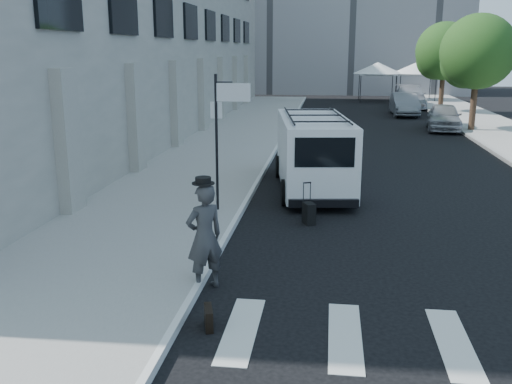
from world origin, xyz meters
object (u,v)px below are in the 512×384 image
(businessman, at_px, (204,237))
(briefcase, at_px, (209,318))
(parked_car_c, at_px, (410,97))
(suitcase, at_px, (309,213))
(cargo_van, at_px, (313,152))
(parked_car_b, at_px, (404,104))
(parked_car_a, at_px, (444,117))

(businessman, distance_m, briefcase, 1.75)
(parked_car_c, bearing_deg, suitcase, -97.52)
(businessman, height_order, cargo_van, cargo_van)
(parked_car_c, bearing_deg, parked_car_b, -96.37)
(suitcase, bearing_deg, parked_car_c, 53.82)
(businessman, bearing_deg, suitcase, -151.82)
(businessman, relative_size, parked_car_c, 0.35)
(parked_car_b, distance_m, parked_car_c, 5.51)
(cargo_van, bearing_deg, parked_car_c, 68.72)
(briefcase, height_order, parked_car_b, parked_car_b)
(cargo_van, xyz_separation_m, parked_car_a, (6.54, 14.24, -0.45))
(cargo_van, bearing_deg, parked_car_b, 68.00)
(cargo_van, height_order, parked_car_c, cargo_van)
(briefcase, distance_m, parked_car_a, 24.95)
(parked_car_c, bearing_deg, cargo_van, -99.22)
(suitcase, height_order, parked_car_b, parked_car_b)
(briefcase, distance_m, parked_car_b, 31.28)
(parked_car_b, bearing_deg, cargo_van, -104.14)
(parked_car_a, bearing_deg, cargo_van, -107.92)
(parked_car_a, bearing_deg, businessman, -103.53)
(cargo_van, relative_size, parked_car_b, 1.38)
(suitcase, relative_size, parked_car_a, 0.25)
(parked_car_a, xyz_separation_m, parked_car_b, (-1.26, 6.89, 0.02))
(cargo_van, height_order, parked_car_a, cargo_van)
(cargo_van, height_order, parked_car_b, cargo_van)
(suitcase, bearing_deg, briefcase, -127.72)
(suitcase, relative_size, parked_car_b, 0.23)
(briefcase, height_order, suitcase, suitcase)
(suitcase, bearing_deg, businessman, -136.81)
(parked_car_b, bearing_deg, briefcase, -102.22)
(suitcase, bearing_deg, parked_car_a, 45.61)
(businessman, distance_m, parked_car_c, 35.40)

